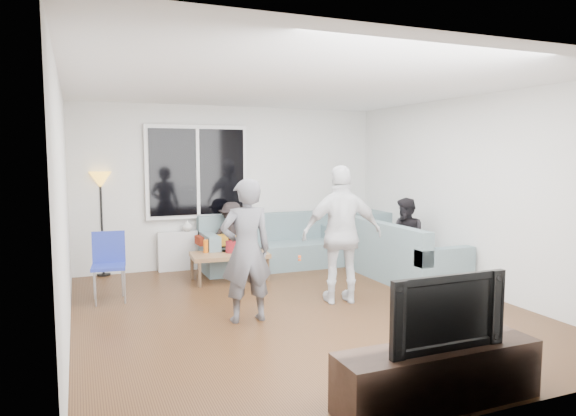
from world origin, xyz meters
name	(u,v)px	position (x,y,z in m)	size (l,w,h in m)	color
floor	(299,312)	(0.00, 0.00, -0.02)	(5.00, 5.50, 0.04)	#56351C
ceiling	(300,84)	(0.00, 0.00, 2.62)	(5.00, 5.50, 0.04)	white
wall_back	(233,186)	(0.00, 2.77, 1.30)	(5.00, 0.04, 2.60)	silver
wall_front	(467,235)	(0.00, -2.77, 1.30)	(5.00, 0.04, 2.60)	silver
wall_left	(62,209)	(-2.52, 0.00, 1.30)	(0.04, 5.50, 2.60)	silver
wall_right	(472,194)	(2.52, 0.00, 1.30)	(0.04, 5.50, 2.60)	silver
window_frame	(197,172)	(-0.60, 2.69, 1.55)	(1.62, 0.06, 1.47)	white
window_glass	(198,172)	(-0.60, 2.65, 1.55)	(1.50, 0.02, 1.35)	black
window_mullion	(198,172)	(-0.60, 2.64, 1.55)	(0.05, 0.03, 1.35)	white
radiator	(199,249)	(-0.60, 2.65, 0.31)	(1.30, 0.12, 0.62)	silver
potted_plant	(227,218)	(-0.14, 2.62, 0.79)	(0.19, 0.15, 0.35)	#346127
vase	(187,226)	(-0.79, 2.62, 0.71)	(0.17, 0.17, 0.18)	silver
sofa_back_section	(273,242)	(0.52, 2.27, 0.42)	(2.30, 0.85, 0.85)	slate
sofa_right_section	(404,251)	(2.02, 0.81, 0.42)	(0.85, 2.00, 0.85)	slate
sofa_corner	(369,235)	(2.32, 2.27, 0.42)	(0.85, 0.85, 0.85)	slate
cushion_yellow	(222,240)	(-0.34, 2.25, 0.51)	(0.38, 0.32, 0.14)	orange
cushion_red	(209,240)	(-0.52, 2.33, 0.51)	(0.36, 0.30, 0.13)	maroon
coffee_table	(230,266)	(-0.36, 1.73, 0.20)	(1.10, 0.60, 0.40)	#8F6745
pitcher	(231,247)	(-0.32, 1.75, 0.49)	(0.17, 0.17, 0.17)	maroon
side_chair	(109,267)	(-2.05, 1.24, 0.43)	(0.40, 0.40, 0.86)	#24349F
floor_lamp	(102,224)	(-2.05, 2.74, 0.78)	(0.32, 0.32, 1.56)	gold
player_left	(246,250)	(-0.69, -0.13, 0.79)	(0.57, 0.38, 1.58)	#535258
player_right	(342,234)	(0.62, 0.11, 0.85)	(1.00, 0.41, 1.70)	silver
spectator_right	(406,239)	(2.02, 0.76, 0.60)	(0.58, 0.46, 1.20)	black
spectator_back	(232,237)	(-0.16, 2.30, 0.54)	(0.70, 0.40, 1.09)	black
tv_console	(438,375)	(0.02, -2.50, 0.22)	(1.60, 0.40, 0.44)	#2F1E17
television	(440,310)	(0.02, -2.50, 0.72)	(0.96, 0.13, 0.55)	black
bottle_c	(231,244)	(-0.31, 1.83, 0.51)	(0.07, 0.07, 0.22)	black
bottle_d	(242,245)	(-0.18, 1.68, 0.52)	(0.07, 0.07, 0.24)	#C95A11
bottle_a	(206,246)	(-0.67, 1.88, 0.50)	(0.07, 0.07, 0.19)	orange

